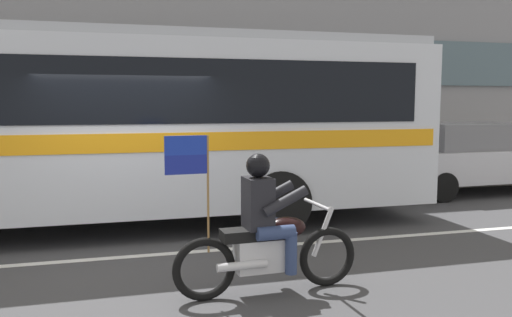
% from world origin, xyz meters
% --- Properties ---
extents(ground_plane, '(60.00, 60.00, 0.00)m').
position_xyz_m(ground_plane, '(0.00, 0.00, 0.00)').
color(ground_plane, '#3D3D3F').
extents(sidewalk_curb, '(28.00, 3.80, 0.15)m').
position_xyz_m(sidewalk_curb, '(0.00, 5.10, 0.07)').
color(sidewalk_curb, '#A39E93').
rests_on(sidewalk_curb, ground_plane).
extents(lane_center_stripe, '(26.60, 0.14, 0.01)m').
position_xyz_m(lane_center_stripe, '(0.00, -0.60, 0.00)').
color(lane_center_stripe, silver).
rests_on(lane_center_stripe, ground_plane).
extents(office_building_facade, '(28.00, 0.89, 9.59)m').
position_xyz_m(office_building_facade, '(0.00, 7.39, 4.80)').
color(office_building_facade, gray).
rests_on(office_building_facade, ground_plane).
extents(transit_bus, '(12.59, 2.63, 3.22)m').
position_xyz_m(transit_bus, '(-1.11, 1.19, 1.88)').
color(transit_bus, silver).
rests_on(transit_bus, ground_plane).
extents(motorcycle_with_rider, '(2.19, 0.64, 1.78)m').
position_xyz_m(motorcycle_with_rider, '(1.42, -2.42, 0.67)').
color(motorcycle_with_rider, black).
rests_on(motorcycle_with_rider, ground_plane).
extents(parked_sedan_curbside, '(4.74, 1.95, 1.64)m').
position_xyz_m(parked_sedan_curbside, '(7.97, 2.58, 0.85)').
color(parked_sedan_curbside, silver).
rests_on(parked_sedan_curbside, ground_plane).
extents(fire_hydrant, '(0.22, 0.30, 0.75)m').
position_xyz_m(fire_hydrant, '(3.19, 4.01, 0.52)').
color(fire_hydrant, gold).
rests_on(fire_hydrant, sidewalk_curb).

